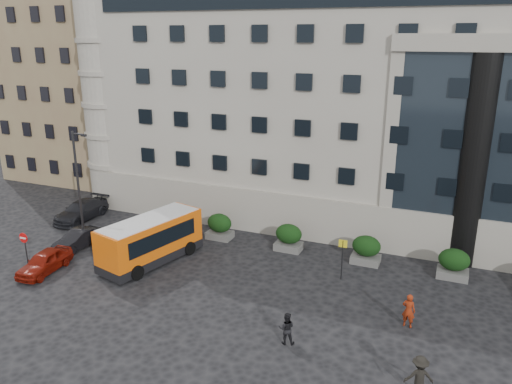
# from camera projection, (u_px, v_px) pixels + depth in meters

# --- Properties ---
(ground) EXTENTS (120.00, 120.00, 0.00)m
(ground) POSITION_uv_depth(u_px,v_px,m) (221.00, 300.00, 27.39)
(ground) COLOR black
(ground) RESTS_ON ground
(civic_building) EXTENTS (44.00, 24.00, 18.00)m
(civic_building) POSITION_uv_depth(u_px,v_px,m) (400.00, 96.00, 41.78)
(civic_building) COLOR gray
(civic_building) RESTS_ON ground
(entrance_column) EXTENTS (1.80, 1.80, 13.00)m
(entrance_column) POSITION_uv_depth(u_px,v_px,m) (473.00, 164.00, 30.04)
(entrance_column) COLOR black
(entrance_column) RESTS_ON ground
(apartment_near) EXTENTS (14.00, 14.00, 20.00)m
(apartment_near) POSITION_uv_depth(u_px,v_px,m) (96.00, 75.00, 50.80)
(apartment_near) COLOR #80654A
(apartment_near) RESTS_ON ground
(apartment_far) EXTENTS (13.00, 13.00, 22.00)m
(apartment_far) POSITION_uv_depth(u_px,v_px,m) (167.00, 57.00, 67.42)
(apartment_far) COLOR brown
(apartment_far) RESTS_ON ground
(hedge_a) EXTENTS (1.80, 1.26, 1.84)m
(hedge_a) POSITION_uv_depth(u_px,v_px,m) (220.00, 226.00, 35.44)
(hedge_a) COLOR #565754
(hedge_a) RESTS_ON ground
(hedge_b) EXTENTS (1.80, 1.26, 1.84)m
(hedge_b) POSITION_uv_depth(u_px,v_px,m) (289.00, 237.00, 33.52)
(hedge_b) COLOR #565754
(hedge_b) RESTS_ON ground
(hedge_c) EXTENTS (1.80, 1.26, 1.84)m
(hedge_c) POSITION_uv_depth(u_px,v_px,m) (366.00, 249.00, 31.60)
(hedge_c) COLOR #565754
(hedge_c) RESTS_ON ground
(hedge_d) EXTENTS (1.80, 1.26, 1.84)m
(hedge_d) POSITION_uv_depth(u_px,v_px,m) (454.00, 263.00, 29.68)
(hedge_d) COLOR #565754
(hedge_d) RESTS_ON ground
(street_lamp) EXTENTS (1.16, 0.18, 8.00)m
(street_lamp) POSITION_uv_depth(u_px,v_px,m) (79.00, 185.00, 33.11)
(street_lamp) COLOR #262628
(street_lamp) RESTS_ON ground
(bus_stop_sign) EXTENTS (0.50, 0.08, 2.52)m
(bus_stop_sign) POSITION_uv_depth(u_px,v_px,m) (343.00, 253.00, 29.23)
(bus_stop_sign) COLOR #262628
(bus_stop_sign) RESTS_ON ground
(no_entry_sign) EXTENTS (0.64, 0.16, 2.32)m
(no_entry_sign) POSITION_uv_depth(u_px,v_px,m) (24.00, 243.00, 30.77)
(no_entry_sign) COLOR #262628
(no_entry_sign) RESTS_ON ground
(minibus) EXTENTS (4.06, 7.35, 2.91)m
(minibus) POSITION_uv_depth(u_px,v_px,m) (151.00, 238.00, 31.59)
(minibus) COLOR #EA5C0B
(minibus) RESTS_ON ground
(red_truck) EXTENTS (3.21, 5.58, 2.84)m
(red_truck) POSITION_uv_depth(u_px,v_px,m) (154.00, 167.00, 49.01)
(red_truck) COLOR maroon
(red_truck) RESTS_ON ground
(parked_car_a) EXTENTS (1.89, 4.03, 1.33)m
(parked_car_a) POSITION_uv_depth(u_px,v_px,m) (45.00, 262.00, 30.48)
(parked_car_a) COLOR maroon
(parked_car_a) RESTS_ON ground
(parked_car_b) EXTENTS (1.53, 3.83, 1.24)m
(parked_car_b) POSITION_uv_depth(u_px,v_px,m) (78.00, 239.00, 33.98)
(parked_car_b) COLOR black
(parked_car_b) RESTS_ON ground
(parked_car_c) EXTENTS (2.04, 5.00, 1.45)m
(parked_car_c) POSITION_uv_depth(u_px,v_px,m) (81.00, 211.00, 39.16)
(parked_car_c) COLOR black
(parked_car_c) RESTS_ON ground
(parked_car_d) EXTENTS (2.40, 4.55, 1.22)m
(parked_car_d) POSITION_uv_depth(u_px,v_px,m) (186.00, 187.00, 45.46)
(parked_car_d) COLOR black
(parked_car_d) RESTS_ON ground
(pedestrian_a) EXTENTS (0.71, 0.53, 1.78)m
(pedestrian_a) POSITION_uv_depth(u_px,v_px,m) (409.00, 311.00, 24.69)
(pedestrian_a) COLOR maroon
(pedestrian_a) RESTS_ON ground
(pedestrian_b) EXTENTS (0.91, 0.80, 1.60)m
(pedestrian_b) POSITION_uv_depth(u_px,v_px,m) (287.00, 328.00, 23.36)
(pedestrian_b) COLOR black
(pedestrian_b) RESTS_ON ground
(pedestrian_c) EXTENTS (1.33, 1.03, 1.82)m
(pedestrian_c) POSITION_uv_depth(u_px,v_px,m) (419.00, 377.00, 19.90)
(pedestrian_c) COLOR black
(pedestrian_c) RESTS_ON ground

